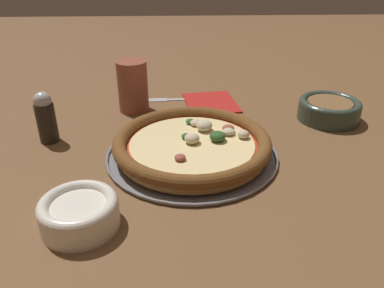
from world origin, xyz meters
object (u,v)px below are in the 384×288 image
Objects in this scene: bowl_near at (79,212)px; fork at (184,99)px; drinking_cup at (133,86)px; pepper_shaker at (46,117)px; bowl_far at (329,109)px; pizza_tray at (192,154)px; pizza at (192,144)px; napkin at (211,102)px.

fork is at bearing -18.02° from bowl_near.
pepper_shaker is (-0.15, 0.15, -0.01)m from drinking_cup.
pepper_shaker is (-0.21, 0.27, 0.05)m from fork.
bowl_far is 0.66× the size of fork.
pizza_tray is 2.69× the size of drinking_cup.
drinking_cup is 1.14× the size of pepper_shaker.
pizza reaches higher than bowl_near.
drinking_cup reaches higher than pizza_tray.
pepper_shaker is at bearing 97.76° from bowl_far.
bowl_near reaches higher than fork.
pizza_tray is 1.56× the size of fork.
drinking_cup is 0.21m from pepper_shaker.
pizza_tray is at bearing -104.16° from pepper_shaker.
pepper_shaker reaches higher than fork.
pepper_shaker is at bearing 75.84° from pizza_tray.
pizza_tray and napkin have the same top height.
napkin is at bearing -79.78° from drinking_cup.
napkin is (0.03, -0.18, -0.05)m from drinking_cup.
pepper_shaker is (0.07, 0.28, 0.03)m from pizza.
drinking_cup reaches higher than napkin.
drinking_cup reaches higher than fork.
drinking_cup is (0.22, 0.13, 0.03)m from pizza.
pizza is 2.17× the size of bowl_far.
pizza_tray is 0.26m from drinking_cup.
fork is (0.47, -0.15, -0.02)m from bowl_near.
bowl_far is 1.14× the size of drinking_cup.
bowl_far is at bearing -82.24° from pepper_shaker.
pizza_tray is 1.99× the size of napkin.
pepper_shaker is at bearing 24.55° from bowl_near.
pepper_shaker is at bearing 118.61° from napkin.
bowl_near is at bearing 175.13° from drinking_cup.
drinking_cup is 0.58× the size of fork.
drinking_cup reaches higher than bowl_near.
pepper_shaker reaches higher than bowl_near.
bowl_far is at bearing -112.16° from napkin.
pizza reaches higher than pizza_tray.
pizza is 2.66× the size of bowl_near.
fork is at bearing 67.54° from bowl_far.
drinking_cup reaches higher than bowl_far.
bowl_far is 0.59m from pepper_shaker.
bowl_far reaches higher than napkin.
pepper_shaker is at bearing 76.00° from pizza.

